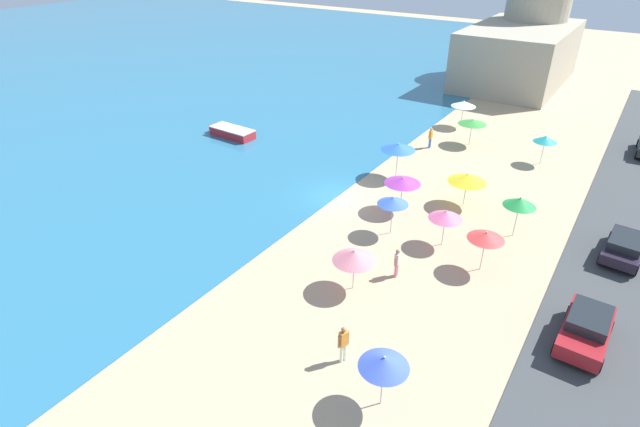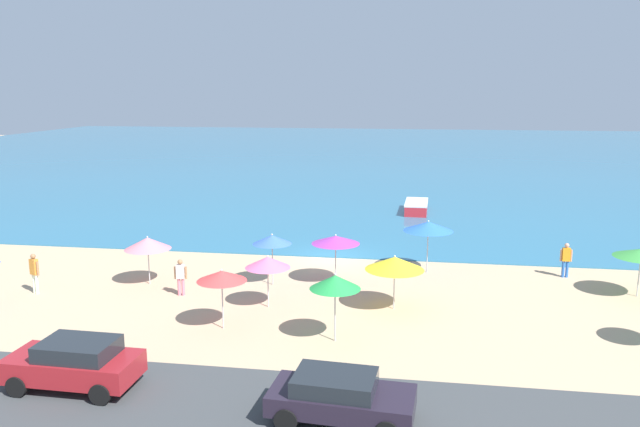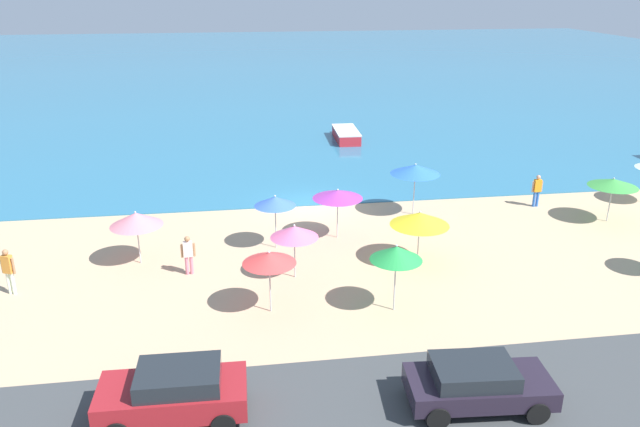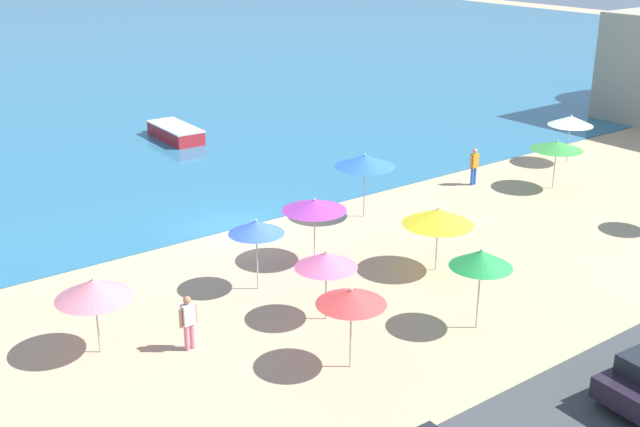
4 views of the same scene
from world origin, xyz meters
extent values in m
plane|color=tan|center=(0.00, 0.00, 0.00)|extent=(160.00, 160.00, 0.00)
cube|color=teal|center=(0.00, 55.00, 0.03)|extent=(150.00, 110.00, 0.05)
cylinder|color=#B2B2B7|center=(14.17, -4.23, 0.92)|extent=(0.05, 0.05, 1.83)
cylinder|color=#B2B2B7|center=(-2.09, -5.04, 1.00)|extent=(0.05, 0.05, 2.01)
cone|color=blue|center=(-2.09, -5.04, 2.17)|extent=(1.81, 1.81, 0.42)
sphere|color=silver|center=(-2.09, -5.04, 2.40)|extent=(0.08, 0.08, 0.08)
cylinder|color=#B2B2B7|center=(-7.82, -5.81, 0.87)|extent=(0.05, 0.05, 1.73)
cone|color=pink|center=(-7.82, -5.81, 1.96)|extent=(2.14, 2.14, 0.55)
sphere|color=silver|center=(-7.82, -5.81, 2.26)|extent=(0.08, 0.08, 0.08)
cylinder|color=#B2B2B7|center=(3.62, -7.46, 0.87)|extent=(0.05, 0.05, 1.74)
cone|color=yellow|center=(3.62, -7.46, 1.96)|extent=(2.44, 2.44, 0.54)
sphere|color=silver|center=(3.62, -7.46, 2.26)|extent=(0.08, 0.08, 0.08)
cylinder|color=#B2B2B7|center=(1.64, -11.16, 1.01)|extent=(0.05, 0.05, 2.02)
cone|color=green|center=(1.64, -11.16, 2.23)|extent=(1.85, 1.85, 0.50)
sphere|color=silver|center=(1.64, -11.16, 2.51)|extent=(0.08, 0.08, 0.08)
cylinder|color=#B2B2B7|center=(-2.73, -10.62, 0.97)|extent=(0.05, 0.05, 1.94)
cone|color=#E4413F|center=(-2.73, -10.62, 2.09)|extent=(1.89, 1.89, 0.39)
sphere|color=silver|center=(-2.73, -10.62, 2.31)|extent=(0.08, 0.08, 0.08)
cylinder|color=#B2B2B7|center=(0.77, -4.30, 0.97)|extent=(0.05, 0.05, 1.95)
cone|color=purple|center=(0.77, -4.30, 2.08)|extent=(2.26, 2.26, 0.37)
sphere|color=silver|center=(0.77, -4.30, 2.30)|extent=(0.08, 0.08, 0.08)
cylinder|color=#B2B2B7|center=(5.05, -1.91, 1.08)|extent=(0.05, 0.05, 2.17)
cone|color=blue|center=(5.05, -1.91, 2.34)|extent=(2.44, 2.44, 0.46)
sphere|color=silver|center=(5.05, -1.91, 2.60)|extent=(0.08, 0.08, 0.08)
cylinder|color=#B2B2B7|center=(-1.58, -8.04, 0.88)|extent=(0.05, 0.05, 1.76)
cone|color=pink|center=(-1.58, -8.04, 1.94)|extent=(1.88, 1.88, 0.47)
sphere|color=silver|center=(-1.58, -8.04, 2.21)|extent=(0.08, 0.08, 0.08)
cylinder|color=#D67386|center=(-5.83, -7.18, 0.39)|extent=(0.14, 0.14, 0.78)
cylinder|color=#D67386|center=(-5.65, -7.16, 0.39)|extent=(0.14, 0.14, 0.78)
cube|color=beige|center=(-5.74, -7.17, 1.09)|extent=(0.38, 0.25, 0.62)
sphere|color=#A4724C|center=(-5.74, -7.17, 1.53)|extent=(0.22, 0.22, 0.22)
cylinder|color=#A4724C|center=(-5.98, -7.19, 1.04)|extent=(0.09, 0.09, 0.56)
cylinder|color=#A4724C|center=(-5.50, -7.15, 1.04)|extent=(0.09, 0.09, 0.56)
cylinder|color=blue|center=(11.75, -1.74, 0.41)|extent=(0.14, 0.14, 0.82)
cylinder|color=blue|center=(11.57, -1.75, 0.41)|extent=(0.14, 0.14, 0.82)
cube|color=orange|center=(11.66, -1.75, 1.14)|extent=(0.36, 0.22, 0.65)
sphere|color=tan|center=(11.66, -1.75, 1.59)|extent=(0.22, 0.22, 0.22)
cylinder|color=tan|center=(11.90, -1.74, 1.09)|extent=(0.09, 0.09, 0.58)
cylinder|color=tan|center=(11.42, -1.75, 1.09)|extent=(0.09, 0.09, 0.58)
cylinder|color=white|center=(-12.18, -7.94, 0.44)|extent=(0.14, 0.14, 0.88)
cylinder|color=white|center=(-12.35, -7.88, 0.44)|extent=(0.14, 0.14, 0.88)
cube|color=orange|center=(-12.26, -7.91, 1.23)|extent=(0.42, 0.34, 0.70)
sphere|color=#A3714B|center=(-12.26, -7.91, 1.71)|extent=(0.22, 0.22, 0.22)
cylinder|color=#A3714B|center=(-12.04, -8.00, 1.18)|extent=(0.09, 0.09, 0.63)
cylinder|color=#A3714B|center=(-12.48, -7.82, 1.18)|extent=(0.09, 0.09, 0.63)
cube|color=maroon|center=(-5.72, -16.04, 0.73)|extent=(3.97, 1.88, 0.70)
cube|color=#1E2328|center=(-5.52, -16.04, 1.32)|extent=(2.23, 1.62, 0.49)
cylinder|color=black|center=(-7.07, -16.85, 0.38)|extent=(0.65, 0.24, 0.64)
cylinder|color=black|center=(-7.03, -15.17, 0.38)|extent=(0.65, 0.24, 0.64)
cylinder|color=black|center=(-4.40, -16.91, 0.38)|extent=(0.65, 0.24, 0.64)
cylinder|color=black|center=(-4.36, -15.23, 0.38)|extent=(0.65, 0.24, 0.64)
cube|color=black|center=(2.56, -16.74, 0.66)|extent=(4.06, 2.07, 0.56)
cube|color=#1E2328|center=(2.36, -16.73, 1.17)|extent=(2.31, 1.73, 0.46)
cylinder|color=black|center=(3.95, -16.00, 0.38)|extent=(0.65, 0.27, 0.64)
cylinder|color=black|center=(1.28, -15.81, 0.38)|extent=(0.65, 0.27, 0.64)
cylinder|color=black|center=(1.16, -17.48, 0.38)|extent=(0.65, 0.27, 0.64)
cube|color=red|center=(4.49, 13.38, 0.39)|extent=(1.68, 4.07, 0.69)
cube|color=red|center=(4.56, 15.59, 0.46)|extent=(0.88, 0.47, 0.41)
cube|color=silver|center=(4.49, 13.38, 0.78)|extent=(1.76, 4.07, 0.08)
camera|label=1|loc=(-25.31, -15.40, 15.67)|focal=28.00mm
camera|label=2|loc=(4.35, -32.27, 8.99)|focal=35.00mm
camera|label=3|loc=(-3.84, -30.24, 11.18)|focal=35.00mm
camera|label=4|loc=(-14.76, -25.22, 11.41)|focal=45.00mm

